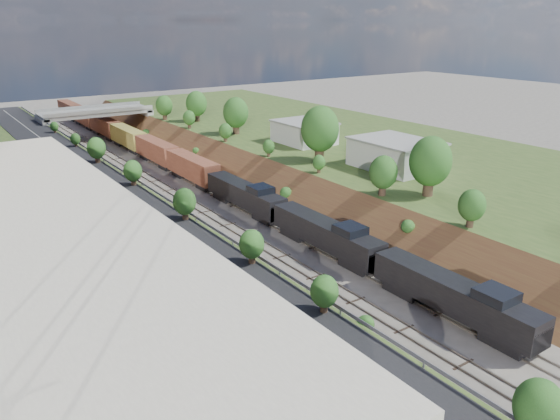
# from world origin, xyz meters

# --- Properties ---
(platform_right) EXTENTS (44.00, 180.00, 5.00)m
(platform_right) POSITION_xyz_m (33.00, 60.00, 2.50)
(platform_right) COLOR #364F20
(platform_right) RESTS_ON ground
(embankment_left) EXTENTS (10.00, 180.00, 10.00)m
(embankment_left) POSITION_xyz_m (-11.00, 60.00, 0.00)
(embankment_left) COLOR brown
(embankment_left) RESTS_ON ground
(embankment_right) EXTENTS (10.00, 180.00, 10.00)m
(embankment_right) POSITION_xyz_m (11.00, 60.00, 0.00)
(embankment_right) COLOR brown
(embankment_right) RESTS_ON ground
(rail_left_track) EXTENTS (1.58, 180.00, 0.18)m
(rail_left_track) POSITION_xyz_m (-2.60, 60.00, 0.09)
(rail_left_track) COLOR gray
(rail_left_track) RESTS_ON ground
(rail_right_track) EXTENTS (1.58, 180.00, 0.18)m
(rail_right_track) POSITION_xyz_m (2.60, 60.00, 0.09)
(rail_right_track) COLOR gray
(rail_right_track) RESTS_ON ground
(road) EXTENTS (8.00, 180.00, 0.10)m
(road) POSITION_xyz_m (-15.50, 60.00, 5.05)
(road) COLOR black
(road) RESTS_ON platform_left
(guardrail) EXTENTS (0.10, 171.00, 0.70)m
(guardrail) POSITION_xyz_m (-11.40, 59.80, 5.55)
(guardrail) COLOR #99999E
(guardrail) RESTS_ON platform_left
(commercial_building) EXTENTS (14.30, 62.30, 7.00)m
(commercial_building) POSITION_xyz_m (-28.00, 38.00, 8.51)
(commercial_building) COLOR brown
(commercial_building) RESTS_ON platform_left
(overpass) EXTENTS (24.50, 8.30, 7.40)m
(overpass) POSITION_xyz_m (0.00, 122.00, 4.92)
(overpass) COLOR gray
(overpass) RESTS_ON ground
(white_building_near) EXTENTS (9.00, 12.00, 4.00)m
(white_building_near) POSITION_xyz_m (23.50, 52.00, 7.00)
(white_building_near) COLOR silver
(white_building_near) RESTS_ON platform_right
(white_building_far) EXTENTS (8.00, 10.00, 3.60)m
(white_building_far) POSITION_xyz_m (23.00, 74.00, 6.80)
(white_building_far) COLOR silver
(white_building_far) RESTS_ON platform_right
(tree_right_large) EXTENTS (5.25, 5.25, 7.61)m
(tree_right_large) POSITION_xyz_m (17.00, 40.00, 9.38)
(tree_right_large) COLOR #473323
(tree_right_large) RESTS_ON platform_right
(tree_left_crest) EXTENTS (2.45, 2.45, 3.55)m
(tree_left_crest) POSITION_xyz_m (-11.80, 20.00, 7.04)
(tree_left_crest) COLOR #473323
(tree_left_crest) RESTS_ON platform_left
(freight_train) EXTENTS (2.91, 148.54, 4.55)m
(freight_train) POSITION_xyz_m (2.60, 92.44, 2.52)
(freight_train) COLOR black
(freight_train) RESTS_ON ground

